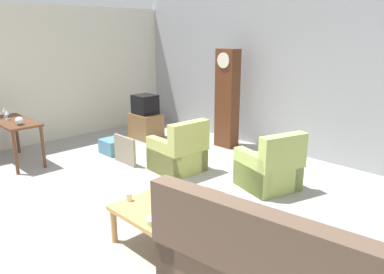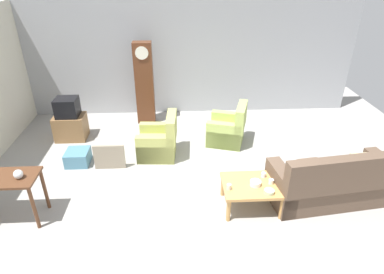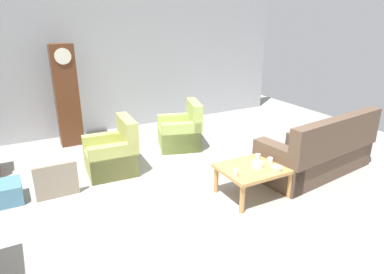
{
  "view_description": "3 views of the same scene",
  "coord_description": "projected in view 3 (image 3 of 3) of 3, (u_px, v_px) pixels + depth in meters",
  "views": [
    {
      "loc": [
        3.7,
        -2.84,
        2.34
      ],
      "look_at": [
        -0.09,
        0.89,
        0.83
      ],
      "focal_mm": 34.83,
      "sensor_mm": 36.0,
      "label": 1
    },
    {
      "loc": [
        -0.43,
        -4.76,
        3.66
      ],
      "look_at": [
        -0.13,
        0.79,
        0.67
      ],
      "focal_mm": 30.76,
      "sensor_mm": 36.0,
      "label": 2
    },
    {
      "loc": [
        -2.11,
        -3.97,
        2.52
      ],
      "look_at": [
        0.3,
        0.48,
        0.69
      ],
      "focal_mm": 31.71,
      "sensor_mm": 36.0,
      "label": 3
    }
  ],
  "objects": [
    {
      "name": "armchair_olive_near",
      "position": [
        113.0,
        155.0,
        5.67
      ],
      "size": [
        0.84,
        0.81,
        0.92
      ],
      "color": "tan",
      "rests_on": "ground_plane"
    },
    {
      "name": "coffee_table_wood",
      "position": [
        253.0,
        171.0,
        4.9
      ],
      "size": [
        0.96,
        0.76,
        0.45
      ],
      "color": "tan",
      "rests_on": "ground_plane"
    },
    {
      "name": "bowl_white_stacked",
      "position": [
        257.0,
        164.0,
        4.86
      ],
      "size": [
        0.18,
        0.18,
        0.08
      ],
      "primitive_type": "cylinder",
      "color": "white",
      "rests_on": "coffee_table_wood"
    },
    {
      "name": "cup_blue_rimmed",
      "position": [
        258.0,
        157.0,
        5.13
      ],
      "size": [
        0.08,
        0.08,
        0.08
      ],
      "primitive_type": "cylinder",
      "color": "silver",
      "rests_on": "coffee_table_wood"
    },
    {
      "name": "garage_door_wall",
      "position": [
        113.0,
        59.0,
        7.51
      ],
      "size": [
        8.4,
        0.16,
        3.2
      ],
      "primitive_type": "cube",
      "color": "#9EA0A5",
      "rests_on": "ground_plane"
    },
    {
      "name": "armchair_olive_far",
      "position": [
        181.0,
        132.0,
        6.75
      ],
      "size": [
        0.98,
        0.96,
        0.92
      ],
      "color": "#ACC162",
      "rests_on": "ground_plane"
    },
    {
      "name": "cup_cream_tall",
      "position": [
        235.0,
        173.0,
        4.59
      ],
      "size": [
        0.07,
        0.07,
        0.09
      ],
      "primitive_type": "cylinder",
      "color": "beige",
      "rests_on": "coffee_table_wood"
    },
    {
      "name": "grandfather_clock",
      "position": [
        67.0,
        96.0,
        6.66
      ],
      "size": [
        0.44,
        0.3,
        2.01
      ],
      "color": "#562D19",
      "rests_on": "ground_plane"
    },
    {
      "name": "couch_floral",
      "position": [
        318.0,
        153.0,
        5.62
      ],
      "size": [
        2.19,
        1.13,
        1.04
      ],
      "color": "brown",
      "rests_on": "ground_plane"
    },
    {
      "name": "bowl_shallow_green",
      "position": [
        277.0,
        168.0,
        4.76
      ],
      "size": [
        0.16,
        0.16,
        0.06
      ],
      "primitive_type": "cylinder",
      "color": "#B2C69E",
      "rests_on": "coffee_table_wood"
    },
    {
      "name": "ground_plane",
      "position": [
        190.0,
        193.0,
        5.08
      ],
      "size": [
        10.4,
        10.4,
        0.0
      ],
      "primitive_type": "plane",
      "color": "#999691"
    },
    {
      "name": "framed_picture_leaning",
      "position": [
        57.0,
        181.0,
        4.88
      ],
      "size": [
        0.6,
        0.05,
        0.51
      ],
      "primitive_type": "cube",
      "color": "gray",
      "rests_on": "ground_plane"
    },
    {
      "name": "cup_white_porcelain",
      "position": [
        270.0,
        160.0,
        5.01
      ],
      "size": [
        0.08,
        0.08,
        0.08
      ],
      "primitive_type": "cylinder",
      "color": "white",
      "rests_on": "coffee_table_wood"
    },
    {
      "name": "storage_box_blue",
      "position": [
        5.0,
        193.0,
        4.79
      ],
      "size": [
        0.45,
        0.47,
        0.29
      ],
      "primitive_type": "cube",
      "color": "teal",
      "rests_on": "ground_plane"
    }
  ]
}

